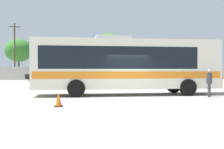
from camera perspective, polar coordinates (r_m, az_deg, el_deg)
name	(u,v)px	position (r m, az deg, el deg)	size (l,w,h in m)	color
ground_plane	(112,87)	(26.52, 0.10, -2.49)	(300.00, 300.00, 0.00)	#A3A099
perimeter_wall	(102,73)	(44.48, -2.08, 0.25)	(80.00, 0.30, 2.06)	#B2AD9E
coach_bus_cream_orange	(124,64)	(17.87, 2.55, 2.19)	(11.84, 3.12, 3.73)	silver
attendant_by_bus_door	(209,81)	(17.38, 19.26, -1.34)	(0.39, 0.39, 1.64)	#38383D
parked_car_leftmost_black	(42,75)	(41.13, -14.11, -0.16)	(4.32, 2.02, 1.52)	black
parked_car_second_grey	(81,75)	(40.14, -6.45, -0.19)	(4.23, 2.16, 1.49)	slate
parked_car_third_white	(120,75)	(41.22, 1.55, -0.19)	(4.24, 2.24, 1.41)	silver
parked_car_rightmost_red	(165,75)	(42.00, 10.71, -0.15)	(4.16, 2.15, 1.48)	red
utility_pole_near	(15,50)	(48.80, -19.28, 4.72)	(1.76, 0.62, 9.28)	#4C3823
roadside_tree_left	(19,50)	(52.74, -18.54, 4.73)	(4.85, 4.85, 7.16)	brown
roadside_tree_midleft	(62,49)	(51.25, -10.21, 5.14)	(5.15, 5.15, 7.52)	brown
roadside_tree_midright	(109,48)	(46.89, -0.57, 5.35)	(5.92, 5.92, 7.69)	brown
roadside_tree_right	(179,53)	(53.25, 13.54, 4.28)	(4.60, 4.60, 6.65)	brown
traffic_cone_on_apron	(59,100)	(12.47, -10.87, -5.04)	(0.36, 0.36, 0.64)	black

